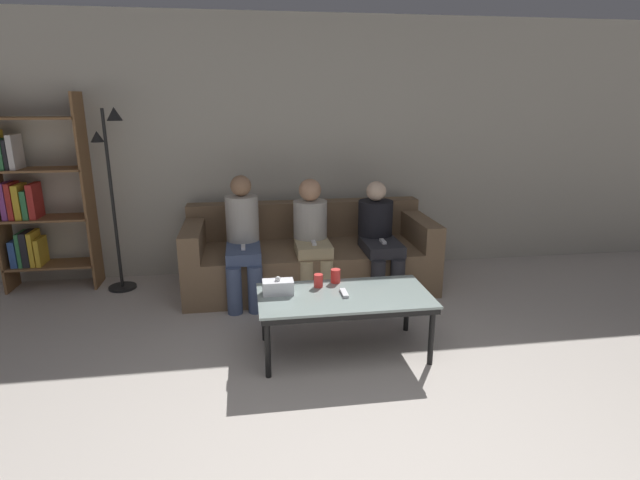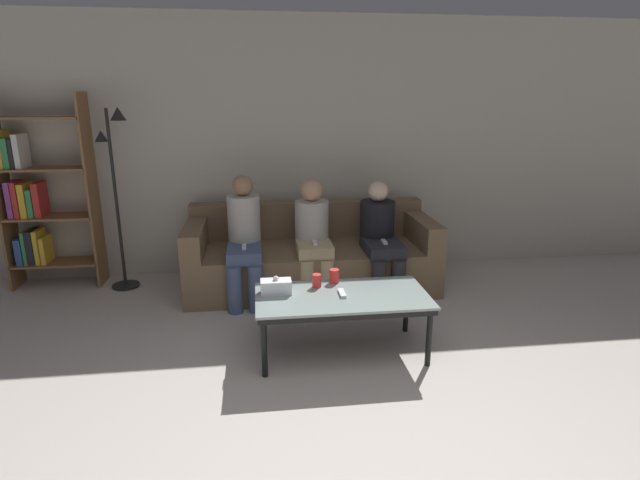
# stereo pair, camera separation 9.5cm
# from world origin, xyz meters

# --- Properties ---
(wall_back) EXTENTS (12.00, 0.06, 2.60)m
(wall_back) POSITION_xyz_m (0.00, 3.48, 1.30)
(wall_back) COLOR #B7B2A3
(wall_back) RESTS_ON ground_plane
(couch) EXTENTS (2.36, 0.96, 0.78)m
(couch) POSITION_xyz_m (0.00, 2.92, 0.29)
(couch) COLOR brown
(couch) RESTS_ON ground_plane
(coffee_table) EXTENTS (1.23, 0.64, 0.45)m
(coffee_table) POSITION_xyz_m (0.07, 1.53, 0.41)
(coffee_table) COLOR #8C9E99
(coffee_table) RESTS_ON ground_plane
(cup_near_left) EXTENTS (0.07, 0.07, 0.10)m
(cup_near_left) POSITION_xyz_m (-0.09, 1.71, 0.50)
(cup_near_left) COLOR red
(cup_near_left) RESTS_ON coffee_table
(cup_near_right) EXTENTS (0.07, 0.07, 0.10)m
(cup_near_right) POSITION_xyz_m (0.05, 1.78, 0.50)
(cup_near_right) COLOR red
(cup_near_right) RESTS_ON coffee_table
(tissue_box) EXTENTS (0.22, 0.12, 0.13)m
(tissue_box) POSITION_xyz_m (-0.39, 1.62, 0.50)
(tissue_box) COLOR white
(tissue_box) RESTS_ON coffee_table
(game_remote) EXTENTS (0.04, 0.15, 0.02)m
(game_remote) POSITION_xyz_m (0.07, 1.53, 0.46)
(game_remote) COLOR white
(game_remote) RESTS_ON coffee_table
(bookshelf) EXTENTS (0.83, 0.32, 1.86)m
(bookshelf) POSITION_xyz_m (-2.59, 3.25, 0.87)
(bookshelf) COLOR brown
(bookshelf) RESTS_ON ground_plane
(standing_lamp) EXTENTS (0.31, 0.26, 1.72)m
(standing_lamp) POSITION_xyz_m (-1.81, 3.11, 1.06)
(standing_lamp) COLOR black
(standing_lamp) RESTS_ON ground_plane
(seated_person_left_end) EXTENTS (0.31, 0.70, 1.13)m
(seated_person_left_end) POSITION_xyz_m (-0.63, 2.69, 0.59)
(seated_person_left_end) COLOR #47567A
(seated_person_left_end) RESTS_ON ground_plane
(seated_person_mid_left) EXTENTS (0.32, 0.62, 1.08)m
(seated_person_mid_left) POSITION_xyz_m (0.00, 2.72, 0.58)
(seated_person_mid_left) COLOR tan
(seated_person_mid_left) RESTS_ON ground_plane
(seated_person_mid_right) EXTENTS (0.33, 0.72, 1.05)m
(seated_person_mid_right) POSITION_xyz_m (0.63, 2.69, 0.56)
(seated_person_mid_right) COLOR #28282D
(seated_person_mid_right) RESTS_ON ground_plane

